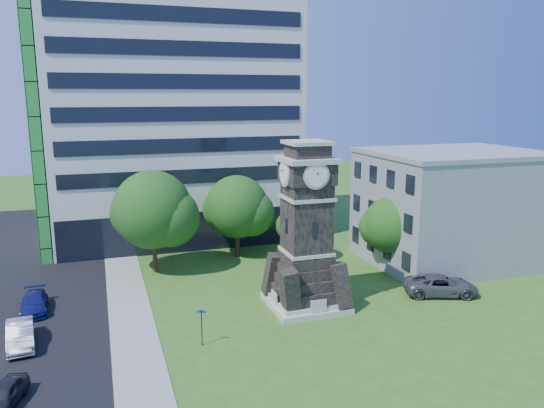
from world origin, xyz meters
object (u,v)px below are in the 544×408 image
object	(u,v)px
car_east_lot	(441,285)
street_sign	(202,323)
car_street_mid	(20,335)
park_bench	(304,308)
clock_tower	(306,237)
car_street_north	(34,303)
car_street_south	(3,395)

from	to	relation	value
car_east_lot	street_sign	distance (m)	19.55
car_street_mid	park_bench	distance (m)	18.59
park_bench	car_east_lot	bearing A→B (deg)	4.10
car_street_mid	car_east_lot	distance (m)	30.14
car_street_mid	clock_tower	bearing A→B (deg)	-5.56
clock_tower	car_street_north	xyz separation A→B (m)	(-19.03, 5.10, -4.65)
car_street_mid	park_bench	bearing A→B (deg)	-10.63
car_street_south	car_east_lot	world-z (taller)	car_east_lot
clock_tower	car_street_mid	bearing A→B (deg)	-178.58
car_east_lot	clock_tower	bearing A→B (deg)	102.23
clock_tower	park_bench	world-z (taller)	clock_tower
car_east_lot	street_sign	size ratio (longest dim) A/B	2.38
car_street_south	park_bench	size ratio (longest dim) A/B	1.97
car_street_north	park_bench	xyz separation A→B (m)	(18.29, -6.76, -0.13)
car_street_north	car_street_south	bearing A→B (deg)	-93.78
car_street_north	car_east_lot	size ratio (longest dim) A/B	0.77
car_street_mid	car_east_lot	xyz separation A→B (m)	(30.13, -0.88, 0.05)
park_bench	street_sign	xyz separation A→B (m)	(-7.78, -2.31, 0.99)
street_sign	car_east_lot	bearing A→B (deg)	32.14
car_street_mid	car_street_north	world-z (taller)	car_street_mid
clock_tower	car_east_lot	bearing A→B (deg)	-7.16
car_street_mid	car_east_lot	size ratio (longest dim) A/B	0.79
car_street_mid	car_street_north	xyz separation A→B (m)	(0.27, 5.58, -0.10)
car_east_lot	street_sign	bearing A→B (deg)	117.08
car_street_north	car_street_mid	bearing A→B (deg)	-95.48
clock_tower	street_sign	distance (m)	10.15
car_street_north	street_sign	distance (m)	13.90
car_street_north	car_east_lot	xyz separation A→B (m)	(29.86, -6.46, 0.16)
clock_tower	street_sign	size ratio (longest dim) A/B	5.13
street_sign	car_street_mid	bearing A→B (deg)	-173.53
clock_tower	park_bench	size ratio (longest dim) A/B	6.69
car_street_north	car_east_lot	world-z (taller)	car_east_lot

